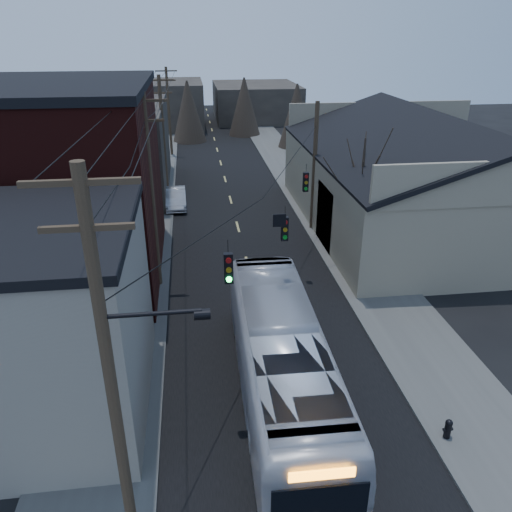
# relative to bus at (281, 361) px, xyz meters

# --- Properties ---
(road_surface) EXTENTS (9.00, 110.00, 0.02)m
(road_surface) POSITION_rel_bus_xyz_m (0.12, 21.73, -1.70)
(road_surface) COLOR black
(road_surface) RESTS_ON ground
(sidewalk_left) EXTENTS (4.00, 110.00, 0.12)m
(sidewalk_left) POSITION_rel_bus_xyz_m (-6.38, 21.73, -1.65)
(sidewalk_left) COLOR #474744
(sidewalk_left) RESTS_ON ground
(sidewalk_right) EXTENTS (4.00, 110.00, 0.12)m
(sidewalk_right) POSITION_rel_bus_xyz_m (6.62, 21.73, -1.65)
(sidewalk_right) COLOR #474744
(sidewalk_right) RESTS_ON ground
(building_clapboard) EXTENTS (8.00, 8.00, 7.00)m
(building_clapboard) POSITION_rel_bus_xyz_m (-8.88, 0.73, 1.79)
(building_clapboard) COLOR gray
(building_clapboard) RESTS_ON ground
(building_brick) EXTENTS (10.00, 12.00, 10.00)m
(building_brick) POSITION_rel_bus_xyz_m (-9.88, 11.73, 3.29)
(building_brick) COLOR black
(building_brick) RESTS_ON ground
(building_left_far) EXTENTS (9.00, 14.00, 7.00)m
(building_left_far) POSITION_rel_bus_xyz_m (-9.38, 27.73, 1.79)
(building_left_far) COLOR #2C2723
(building_left_far) RESTS_ON ground
(warehouse) EXTENTS (16.16, 20.60, 7.73)m
(warehouse) POSITION_rel_bus_xyz_m (13.12, 16.73, 0.99)
(warehouse) COLOR gray
(warehouse) RESTS_ON ground
(building_far_left) EXTENTS (10.00, 12.00, 6.00)m
(building_far_left) POSITION_rel_bus_xyz_m (-5.88, 56.73, 1.29)
(building_far_left) COLOR #2C2723
(building_far_left) RESTS_ON ground
(building_far_right) EXTENTS (12.00, 14.00, 5.00)m
(building_far_right) POSITION_rel_bus_xyz_m (7.12, 61.73, 0.79)
(building_far_right) COLOR #2C2723
(building_far_right) RESTS_ON ground
(bare_tree) EXTENTS (0.40, 0.40, 7.20)m
(bare_tree) POSITION_rel_bus_xyz_m (6.62, 11.73, 1.89)
(bare_tree) COLOR black
(bare_tree) RESTS_ON ground
(utility_lines) EXTENTS (11.24, 45.28, 10.50)m
(utility_lines) POSITION_rel_bus_xyz_m (-3.00, 15.88, 3.24)
(utility_lines) COLOR #382B1E
(utility_lines) RESTS_ON ground
(bus) EXTENTS (3.09, 12.32, 3.42)m
(bus) POSITION_rel_bus_xyz_m (0.00, 0.00, 0.00)
(bus) COLOR silver
(bus) RESTS_ON ground
(parked_car) EXTENTS (1.62, 4.37, 1.43)m
(parked_car) POSITION_rel_bus_xyz_m (-4.18, 22.61, -0.99)
(parked_car) COLOR #ACADB4
(parked_car) RESTS_ON ground
(fire_hydrant) EXTENTS (0.34, 0.25, 0.73)m
(fire_hydrant) POSITION_rel_bus_xyz_m (5.19, -2.75, -1.20)
(fire_hydrant) COLOR black
(fire_hydrant) RESTS_ON sidewalk_right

